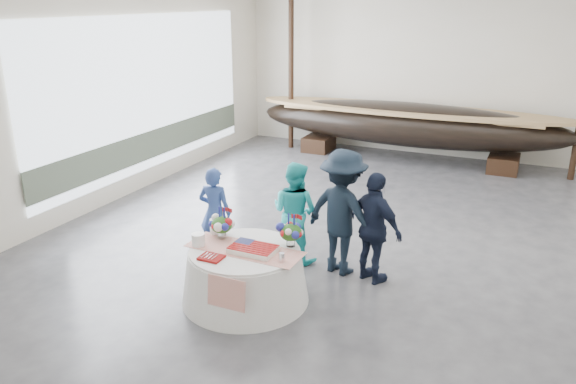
% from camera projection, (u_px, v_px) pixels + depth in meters
% --- Properties ---
extents(floor, '(10.00, 12.00, 0.01)m').
position_uv_depth(floor, '(354.00, 235.00, 9.79)').
color(floor, '#3D3D42').
rests_on(floor, ground).
extents(wall_back, '(10.00, 0.02, 4.50)m').
position_uv_depth(wall_back, '(431.00, 67.00, 14.21)').
color(wall_back, silver).
rests_on(wall_back, ground).
extents(wall_front, '(10.00, 0.02, 4.50)m').
position_uv_depth(wall_front, '(95.00, 252.00, 3.90)').
color(wall_front, silver).
rests_on(wall_front, ground).
extents(wall_left, '(0.02, 12.00, 4.50)m').
position_uv_depth(wall_left, '(115.00, 88.00, 11.01)').
color(wall_left, silver).
rests_on(wall_left, ground).
extents(open_bay, '(0.03, 7.00, 3.20)m').
position_uv_depth(open_bay, '(151.00, 101.00, 11.99)').
color(open_bay, silver).
rests_on(open_bay, ground).
extents(longboat_display, '(7.86, 1.57, 1.47)m').
position_uv_depth(longboat_display, '(407.00, 124.00, 13.99)').
color(longboat_display, black).
rests_on(longboat_display, ground).
extents(banquet_table, '(1.73, 1.73, 0.75)m').
position_uv_depth(banquet_table, '(245.00, 275.00, 7.59)').
color(banquet_table, silver).
rests_on(banquet_table, ground).
extents(tabletop_items, '(1.61, 1.05, 0.40)m').
position_uv_depth(tabletop_items, '(249.00, 234.00, 7.59)').
color(tabletop_items, '#B42312').
rests_on(tabletop_items, banquet_table).
extents(guest_woman_blue, '(0.57, 0.41, 1.47)m').
position_uv_depth(guest_woman_blue, '(215.00, 212.00, 8.80)').
color(guest_woman_blue, navy).
rests_on(guest_woman_blue, ground).
extents(guest_woman_teal, '(0.86, 0.72, 1.59)m').
position_uv_depth(guest_woman_teal, '(295.00, 212.00, 8.66)').
color(guest_woman_teal, '#22B1B2').
rests_on(guest_woman_teal, ground).
extents(guest_man_left, '(1.37, 1.01, 1.89)m').
position_uv_depth(guest_man_left, '(343.00, 212.00, 8.20)').
color(guest_man_left, black).
rests_on(guest_man_left, ground).
extents(guest_man_right, '(1.04, 0.79, 1.65)m').
position_uv_depth(guest_man_right, '(374.00, 228.00, 7.95)').
color(guest_man_right, black).
rests_on(guest_man_right, ground).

